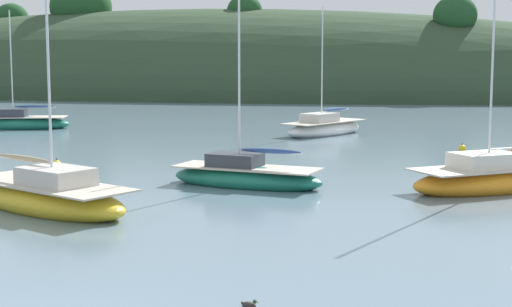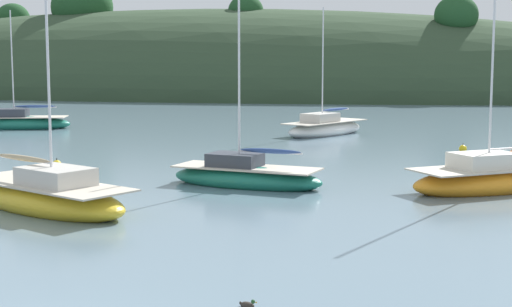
% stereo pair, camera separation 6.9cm
% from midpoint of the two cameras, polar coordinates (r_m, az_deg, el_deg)
% --- Properties ---
extents(far_shoreline_hill, '(150.00, 36.00, 28.22)m').
position_cam_midpoint_polar(far_shoreline_hill, '(109.23, -4.75, 4.35)').
color(far_shoreline_hill, '#2D422B').
rests_on(far_shoreline_hill, ground).
extents(sailboat_black_sloop, '(7.87, 4.53, 8.98)m').
position_cam_midpoint_polar(sailboat_black_sloop, '(60.21, -17.06, 2.19)').
color(sailboat_black_sloop, '#196B56').
rests_on(sailboat_black_sloop, ground).
extents(sailboat_orange_cutter, '(7.81, 6.61, 10.47)m').
position_cam_midpoint_polar(sailboat_orange_cutter, '(32.25, 17.26, -1.79)').
color(sailboat_orange_cutter, orange).
rests_on(sailboat_orange_cutter, ground).
extents(sailboat_blue_center, '(5.87, 7.89, 8.89)m').
position_cam_midpoint_polar(sailboat_blue_center, '(53.29, 5.14, 1.88)').
color(sailboat_blue_center, white).
rests_on(sailboat_blue_center, ground).
extents(sailboat_white_near, '(8.10, 5.80, 10.95)m').
position_cam_midpoint_polar(sailboat_white_near, '(27.82, -15.13, -3.08)').
color(sailboat_white_near, gold).
rests_on(sailboat_white_near, ground).
extents(sailboat_red_portside, '(6.88, 3.47, 7.89)m').
position_cam_midpoint_polar(sailboat_red_portside, '(31.83, -0.71, -1.68)').
color(sailboat_red_portside, '#196B56').
rests_on(sailboat_red_portside, ground).
extents(mooring_buoy_outer, '(0.44, 0.44, 0.54)m').
position_cam_midpoint_polar(mooring_buoy_outer, '(45.33, 15.06, 0.34)').
color(mooring_buoy_outer, yellow).
rests_on(mooring_buoy_outer, ground).
extents(mooring_buoy_inner, '(0.44, 0.44, 0.54)m').
position_cam_midpoint_polar(mooring_buoy_inner, '(43.42, 18.42, -0.07)').
color(mooring_buoy_inner, orange).
rests_on(mooring_buoy_inner, ground).
extents(mooring_buoy_channel, '(0.44, 0.44, 0.54)m').
position_cam_midpoint_polar(mooring_buoy_channel, '(38.51, -14.43, -0.80)').
color(mooring_buoy_channel, yellow).
rests_on(mooring_buoy_channel, ground).
extents(duck_lone_left, '(0.41, 0.29, 0.24)m').
position_cam_midpoint_polar(duck_lone_left, '(16.64, -0.50, -11.12)').
color(duck_lone_left, '#2D2823').
rests_on(duck_lone_left, ground).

